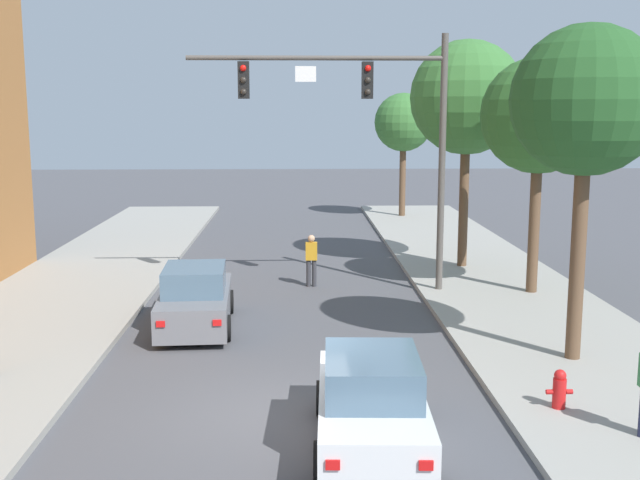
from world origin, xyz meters
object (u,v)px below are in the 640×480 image
Objects in this scene: pedestrian_crossing_road at (311,258)px; car_following_white at (371,405)px; street_tree_third at (467,98)px; car_lead_grey at (195,300)px; street_tree_second at (539,116)px; traffic_signal_mast at (369,113)px; street_tree_nearest at (586,103)px; fire_hydrant at (559,389)px; street_tree_farthest at (403,123)px.

car_following_white is at bearing -86.48° from pedestrian_crossing_road.
car_lead_grey is at bearing -140.04° from street_tree_third.
street_tree_third is at bearing 24.64° from pedestrian_crossing_road.
car_following_white is 0.63× the size of street_tree_second.
street_tree_third is (-1.23, 3.97, 0.58)m from street_tree_second.
car_following_white is 12.63m from street_tree_second.
traffic_signal_mast is 1.74× the size of car_lead_grey.
traffic_signal_mast is 11.70m from car_following_white.
car_lead_grey is at bearing 117.50° from car_following_white.
fire_hydrant is at bearing -114.07° from street_tree_nearest.
pedestrian_crossing_road is 16.64m from street_tree_farthest.
car_lead_grey is 9.48m from fire_hydrant.
fire_hydrant is (7.30, -6.04, -0.22)m from car_lead_grey.
car_following_white is at bearing -161.17° from fire_hydrant.
street_tree_second is at bearing -5.16° from traffic_signal_mast.
street_tree_second is (6.51, -1.55, 4.39)m from pedestrian_crossing_road.
traffic_signal_mast reaches higher than street_tree_second.
traffic_signal_mast reaches higher than car_lead_grey.
street_tree_second is at bearing -72.84° from street_tree_third.
pedestrian_crossing_road is at bearing 146.26° from traffic_signal_mast.
fire_hydrant is 0.10× the size of street_tree_second.
street_tree_third reaches higher than fire_hydrant.
car_following_white is at bearing -107.77° from street_tree_third.
street_tree_third is at bearing 91.34° from street_tree_nearest.
pedestrian_crossing_road is at bearing -155.36° from street_tree_third.
fire_hydrant is at bearing -91.59° from street_tree_farthest.
pedestrian_crossing_road is 2.28× the size of fire_hydrant.
traffic_signal_mast is at bearing -135.70° from street_tree_third.
pedestrian_crossing_road is 0.23× the size of street_tree_nearest.
car_lead_grey is 0.61× the size of street_tree_nearest.
traffic_signal_mast reaches higher than street_tree_nearest.
car_following_white is 15.80m from street_tree_third.
street_tree_nearest is 1.03× the size of street_tree_second.
traffic_signal_mast is at bearing -101.35° from street_tree_farthest.
street_tree_farthest reaches higher than fire_hydrant.
street_tree_nearest is 6.30m from street_tree_second.
fire_hydrant is at bearing -94.52° from street_tree_third.
street_tree_third is (4.56, 14.22, 5.15)m from car_following_white.
street_tree_nearest is (3.86, -6.65, 0.24)m from traffic_signal_mast.
street_tree_second is at bearing 60.56° from car_following_white.
street_tree_farthest reaches higher than car_following_white.
street_tree_second is (9.56, 3.01, 4.58)m from car_lead_grey.
street_tree_third is (8.33, 6.98, 5.15)m from car_lead_grey.
street_tree_farthest is (-0.31, 12.96, -1.03)m from street_tree_third.
traffic_signal_mast reaches higher than car_following_white.
street_tree_third is (5.28, 2.42, 4.96)m from pedestrian_crossing_road.
street_tree_nearest is (5.52, -7.76, 4.72)m from pedestrian_crossing_road.
car_lead_grey is 0.56× the size of street_tree_third.
street_tree_nearest is (4.80, 4.04, 4.91)m from car_following_white.
car_lead_grey is 0.70× the size of street_tree_farthest.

